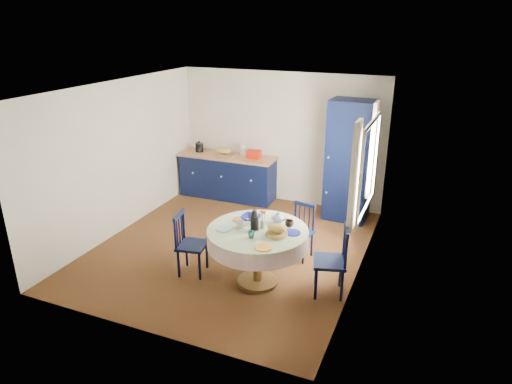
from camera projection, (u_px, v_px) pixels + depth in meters
floor at (231, 247)px, 7.24m from camera, size 4.50×4.50×0.00m
ceiling at (227, 88)px, 6.34m from camera, size 4.50×4.50×0.00m
wall_back at (280, 138)px, 8.72m from camera, size 4.00×0.02×2.50m
wall_left at (120, 158)px, 7.51m from camera, size 0.02×4.50×2.50m
wall_right at (364, 191)px, 6.07m from camera, size 0.02×4.50×2.50m
window at (367, 165)px, 6.24m from camera, size 0.10×1.74×1.45m
kitchen_counter at (228, 176)px, 9.12m from camera, size 1.97×0.64×1.12m
pantry_cabinet at (349, 161)px, 7.93m from camera, size 0.78×0.58×2.14m
dining_table at (258, 238)px, 6.03m from camera, size 1.34×1.34×1.09m
chair_left at (189, 243)px, 6.38m from camera, size 0.45×0.47×0.90m
chair_far at (300, 231)px, 6.83m from camera, size 0.43×0.41×0.84m
chair_right at (333, 260)px, 5.88m from camera, size 0.51×0.53×0.96m
mug_a at (241, 224)px, 6.03m from camera, size 0.12×0.12×0.09m
mug_b at (251, 235)px, 5.74m from camera, size 0.10×0.10×0.09m
mug_c at (289, 224)px, 6.05m from camera, size 0.12×0.12×0.09m
mug_d at (255, 215)px, 6.33m from camera, size 0.09×0.09×0.09m
cobalt_bowl at (251, 218)px, 6.24m from camera, size 0.27×0.27×0.07m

